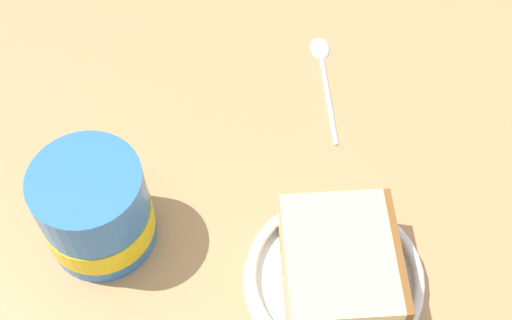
{
  "coord_description": "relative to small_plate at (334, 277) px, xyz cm",
  "views": [
    {
      "loc": [
        -31.02,
        2.76,
        53.39
      ],
      "look_at": [
        2.46,
        1.22,
        3.0
      ],
      "focal_mm": 48.77,
      "sensor_mm": 36.0,
      "label": 1
    }
  ],
  "objects": [
    {
      "name": "teaspoon",
      "position": [
        23.38,
        -1.49,
        -0.44
      ],
      "size": [
        13.76,
        2.09,
        0.8
      ],
      "color": "silver",
      "rests_on": "ground_plane"
    },
    {
      "name": "small_plate",
      "position": [
        0.0,
        0.0,
        0.0
      ],
      "size": [
        14.89,
        14.89,
        1.59
      ],
      "color": "white",
      "rests_on": "ground_plane"
    },
    {
      "name": "tea_mug",
      "position": [
        5.24,
        19.27,
        3.51
      ],
      "size": [
        9.1,
        10.34,
        9.18
      ],
      "color": "#3372BF",
      "rests_on": "ground_plane"
    },
    {
      "name": "ground_plane",
      "position": [
        7.88,
        4.7,
        -2.11
      ],
      "size": [
        159.82,
        159.82,
        2.65
      ],
      "primitive_type": "cube",
      "color": "tan"
    },
    {
      "name": "cake_slice",
      "position": [
        0.0,
        -0.27,
        2.31
      ],
      "size": [
        10.82,
        9.16,
        4.9
      ],
      "color": "brown",
      "rests_on": "small_plate"
    }
  ]
}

